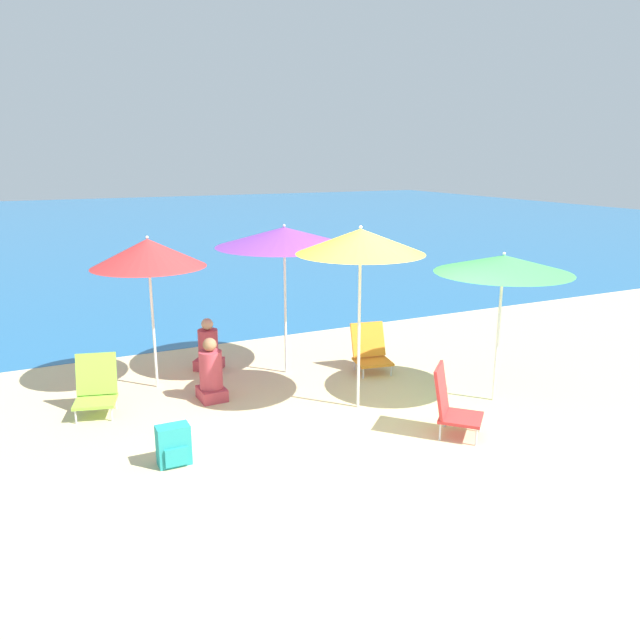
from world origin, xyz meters
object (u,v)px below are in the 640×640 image
at_px(beach_chair_red, 450,403).
at_px(beach_chair_orange, 370,350).
at_px(person_seated_near, 211,375).
at_px(beach_umbrella_green, 503,264).
at_px(backpack_teal, 174,445).
at_px(person_seated_far, 208,349).
at_px(beach_umbrella_red, 148,253).
at_px(beach_umbrella_yellow, 360,242).
at_px(beach_chair_lime, 96,387).
at_px(beach_umbrella_purple, 284,237).

distance_m(beach_chair_red, beach_chair_orange, 2.34).
relative_size(beach_chair_orange, person_seated_near, 0.83).
bearing_deg(beach_umbrella_green, backpack_teal, 179.16).
bearing_deg(beach_umbrella_green, beach_chair_red, -152.99).
xyz_separation_m(person_seated_far, backpack_teal, (-1.16, -2.76, -0.11)).
xyz_separation_m(beach_umbrella_red, beach_chair_orange, (3.01, -0.69, -1.56)).
height_order(beach_umbrella_red, backpack_teal, beach_umbrella_red).
xyz_separation_m(beach_umbrella_yellow, person_seated_far, (-1.30, 2.25, -1.80)).
bearing_deg(beach_umbrella_green, beach_umbrella_yellow, 161.67).
bearing_deg(beach_umbrella_yellow, beach_umbrella_red, 139.52).
relative_size(beach_umbrella_yellow, person_seated_far, 2.93).
relative_size(beach_umbrella_red, beach_chair_red, 2.57).
xyz_separation_m(beach_umbrella_green, beach_chair_orange, (-0.87, 1.72, -1.49)).
bearing_deg(beach_umbrella_red, beach_chair_lime, -146.24).
height_order(beach_umbrella_yellow, person_seated_far, beach_umbrella_yellow).
bearing_deg(beach_umbrella_red, beach_umbrella_green, -31.88).
xyz_separation_m(beach_chair_lime, person_seated_far, (1.71, 0.98, -0.01)).
height_order(beach_chair_orange, backpack_teal, beach_chair_orange).
bearing_deg(beach_chair_lime, person_seated_far, 44.91).
height_order(beach_chair_red, person_seated_near, person_seated_near).
bearing_deg(beach_umbrella_red, beach_chair_orange, -12.99).
distance_m(beach_umbrella_purple, beach_chair_orange, 2.10).
distance_m(beach_umbrella_red, person_seated_near, 1.80).
xyz_separation_m(beach_chair_red, person_seated_near, (-2.16, 2.23, -0.04)).
xyz_separation_m(person_seated_near, backpack_teal, (-0.86, -1.57, -0.13)).
relative_size(beach_umbrella_green, beach_umbrella_yellow, 0.85).
bearing_deg(beach_chair_lime, person_seated_near, 6.46).
relative_size(beach_umbrella_purple, beach_umbrella_yellow, 0.95).
distance_m(beach_chair_red, person_seated_near, 3.10).
distance_m(beach_chair_red, backpack_teal, 3.09).
xyz_separation_m(beach_umbrella_red, beach_umbrella_purple, (1.85, -0.22, 0.14)).
distance_m(person_seated_near, person_seated_far, 1.23).
bearing_deg(beach_umbrella_yellow, beach_chair_lime, 157.10).
xyz_separation_m(beach_umbrella_yellow, beach_chair_red, (0.55, -1.17, -1.73)).
bearing_deg(beach_umbrella_purple, beach_umbrella_yellow, -79.18).
bearing_deg(beach_umbrella_red, backpack_teal, -97.42).
xyz_separation_m(beach_chair_orange, person_seated_far, (-2.15, 1.10, 0.00)).
bearing_deg(beach_chair_red, person_seated_near, 89.72).
height_order(beach_umbrella_green, backpack_teal, beach_umbrella_green).
xyz_separation_m(beach_chair_red, beach_chair_lime, (-3.56, 2.44, -0.05)).
bearing_deg(beach_umbrella_red, beach_chair_red, -48.02).
xyz_separation_m(beach_umbrella_green, person_seated_near, (-3.33, 1.63, -1.46)).
distance_m(beach_umbrella_red, beach_umbrella_purple, 1.87).
bearing_deg(beach_chair_orange, beach_umbrella_red, 177.23).
height_order(beach_chair_lime, backpack_teal, beach_chair_lime).
xyz_separation_m(beach_umbrella_purple, beach_chair_red, (0.86, -2.79, -1.62)).
relative_size(beach_chair_red, person_seated_far, 1.03).
distance_m(beach_umbrella_yellow, beach_chair_orange, 2.30).
distance_m(beach_umbrella_red, beach_chair_orange, 3.46).
distance_m(beach_umbrella_green, person_seated_near, 3.98).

